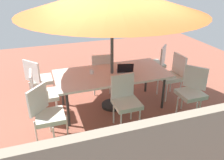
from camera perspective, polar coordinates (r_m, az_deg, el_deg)
The scene contains 13 objects.
ground_plane at distance 5.06m, azimuth 0.00°, elevation -6.48°, with size 10.00×10.00×0.02m, color #935442.
dining_table at distance 4.71m, azimuth 0.00°, elevation 1.19°, with size 2.25×1.09×0.78m.
patio_umbrella at distance 4.33m, azimuth 0.00°, elevation 18.90°, with size 3.35×3.35×2.41m.
chair_south at distance 5.38m, azimuth -2.68°, elevation 2.26°, with size 0.47×0.48×0.98m.
chair_southeast at distance 5.25m, azimuth -17.38°, elevation 0.45°, with size 0.59×0.58×0.98m.
chair_north at distance 4.22m, azimuth 3.27°, elevation -4.62°, with size 0.46×0.47×0.98m.
chair_northeast at distance 3.99m, azimuth -15.58°, elevation -7.57°, with size 0.59×0.59×0.98m.
chair_west at distance 5.38m, azimuth 14.48°, elevation 1.43°, with size 0.47×0.46×0.98m.
chair_southwest at distance 5.97m, azimuth 10.72°, elevation 4.22°, with size 0.59×0.59×0.98m.
chair_east at distance 4.62m, azimuth -16.66°, elevation -2.96°, with size 0.47×0.46×0.98m.
chair_northwest at distance 4.78m, azimuth 18.83°, elevation -2.27°, with size 0.58×0.58×0.98m.
laptop at distance 4.72m, azimuth 3.16°, elevation 2.42°, with size 0.37×0.32×0.21m.
cup at distance 4.66m, azimuth -4.93°, elevation 2.05°, with size 0.07×0.07×0.09m, color white.
Camera 1 is at (1.38, 4.07, 2.66)m, focal length 37.71 mm.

